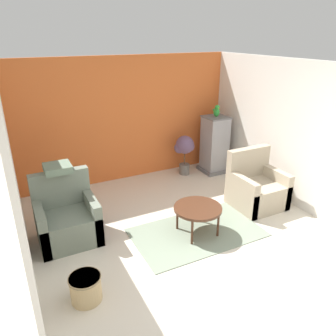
{
  "coord_description": "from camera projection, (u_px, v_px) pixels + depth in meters",
  "views": [
    {
      "loc": [
        -2.14,
        -2.46,
        2.84
      ],
      "look_at": [
        0.0,
        1.78,
        0.86
      ],
      "focal_mm": 35.0,
      "sensor_mm": 36.0,
      "label": 1
    }
  ],
  "objects": [
    {
      "name": "potted_plant",
      "position": [
        185.0,
        148.0,
        6.87
      ],
      "size": [
        0.42,
        0.38,
        0.85
      ],
      "color": "#66605B",
      "rests_on": "ground_plane"
    },
    {
      "name": "birdcage",
      "position": [
        215.0,
        145.0,
        7.03
      ],
      "size": [
        0.55,
        0.55,
        1.22
      ],
      "color": "slate",
      "rests_on": "ground_plane"
    },
    {
      "name": "area_rug",
      "position": [
        197.0,
        232.0,
        5.0
      ],
      "size": [
        1.93,
        1.15,
        0.01
      ],
      "color": "gray",
      "rests_on": "ground_plane"
    },
    {
      "name": "parrot",
      "position": [
        216.0,
        111.0,
        6.75
      ],
      "size": [
        0.12,
        0.21,
        0.25
      ],
      "color": "green",
      "rests_on": "birdcage"
    },
    {
      "name": "armchair_left",
      "position": [
        67.0,
        220.0,
        4.76
      ],
      "size": [
        0.84,
        0.76,
        0.98
      ],
      "color": "slate",
      "rests_on": "ground_plane"
    },
    {
      "name": "coffee_table",
      "position": [
        198.0,
        209.0,
        4.85
      ],
      "size": [
        0.72,
        0.72,
        0.45
      ],
      "color": "#472819",
      "rests_on": "ground_plane"
    },
    {
      "name": "wall_back_accent",
      "position": [
        127.0,
        120.0,
        6.51
      ],
      "size": [
        4.45,
        0.06,
        2.45
      ],
      "color": "orange",
      "rests_on": "ground_plane"
    },
    {
      "name": "ground_plane",
      "position": [
        233.0,
        282.0,
        4.01
      ],
      "size": [
        20.0,
        20.0,
        0.0
      ],
      "primitive_type": "plane",
      "color": "beige",
      "rests_on": "ground"
    },
    {
      "name": "wall_right",
      "position": [
        276.0,
        128.0,
        5.92
      ],
      "size": [
        0.06,
        3.57,
        2.45
      ],
      "color": "silver",
      "rests_on": "ground_plane"
    },
    {
      "name": "wicker_basket",
      "position": [
        86.0,
        288.0,
        3.69
      ],
      "size": [
        0.37,
        0.37,
        0.32
      ],
      "color": "tan",
      "rests_on": "ground_plane"
    },
    {
      "name": "armchair_right",
      "position": [
        256.0,
        189.0,
        5.7
      ],
      "size": [
        0.84,
        0.76,
        0.98
      ],
      "color": "tan",
      "rests_on": "ground_plane"
    },
    {
      "name": "throw_pillow",
      "position": [
        58.0,
        168.0,
        4.7
      ],
      "size": [
        0.38,
        0.38,
        0.1
      ],
      "color": "slate",
      "rests_on": "armchair_left"
    },
    {
      "name": "wall_left",
      "position": [
        12.0,
        171.0,
        4.1
      ],
      "size": [
        0.06,
        3.57,
        2.45
      ],
      "color": "silver",
      "rests_on": "ground_plane"
    }
  ]
}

